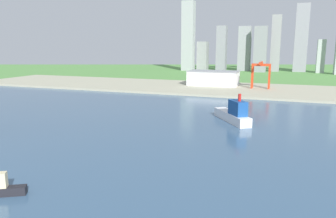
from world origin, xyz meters
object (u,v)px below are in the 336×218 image
Objects in this scene: port_crane_red at (261,69)px; warehouse_main at (213,78)px; tugboat_small at (1,187)px; ferry_boat at (234,114)px.

port_crane_red is 0.55× the size of warehouse_main.
warehouse_main reaches higher than tugboat_small.
tugboat_small is 361.11m from warehouse_main.
port_crane_red is 68.04m from warehouse_main.
warehouse_main is (-61.03, 205.18, 6.23)m from ferry_boat.
ferry_boat is at bearing 67.44° from tugboat_small.
port_crane_red reaches higher than tugboat_small.
ferry_boat reaches higher than tugboat_small.
tugboat_small is 168.74m from ferry_boat.
tugboat_small is at bearing -112.56° from ferry_boat.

